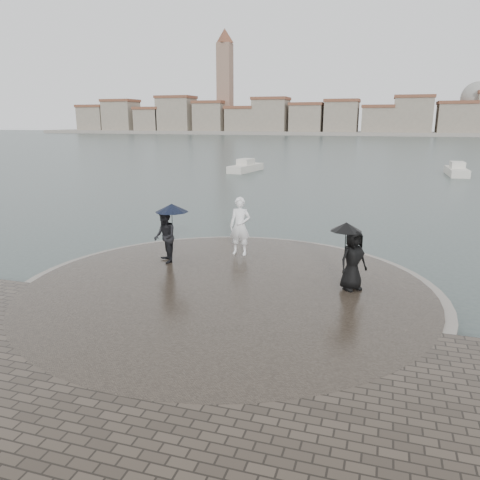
% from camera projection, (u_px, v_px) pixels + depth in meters
% --- Properties ---
extents(ground, '(400.00, 400.00, 0.00)m').
position_uv_depth(ground, '(177.00, 351.00, 10.67)').
color(ground, '#2B3835').
rests_on(ground, ground).
extents(kerb_ring, '(12.50, 12.50, 0.32)m').
position_uv_depth(kerb_ring, '(227.00, 292.00, 13.87)').
color(kerb_ring, gray).
rests_on(kerb_ring, ground).
extents(quay_tip, '(11.90, 11.90, 0.36)m').
position_uv_depth(quay_tip, '(227.00, 292.00, 13.86)').
color(quay_tip, '#2D261E').
rests_on(quay_tip, ground).
extents(statue, '(0.77, 0.51, 2.10)m').
position_uv_depth(statue, '(240.00, 226.00, 16.84)').
color(statue, white).
rests_on(statue, quay_tip).
extents(visitor_left, '(1.36, 1.23, 2.04)m').
position_uv_depth(visitor_left, '(167.00, 230.00, 15.87)').
color(visitor_left, black).
rests_on(visitor_left, quay_tip).
extents(visitor_right, '(1.21, 1.05, 1.95)m').
position_uv_depth(visitor_right, '(352.00, 253.00, 13.34)').
color(visitor_right, black).
rests_on(visitor_right, quay_tip).
extents(far_skyline, '(260.00, 20.00, 37.00)m').
position_uv_depth(far_skyline, '(359.00, 119.00, 159.63)').
color(far_skyline, gray).
rests_on(far_skyline, ground).
extents(boats, '(39.34, 10.52, 1.50)m').
position_uv_depth(boats, '(444.00, 171.00, 44.67)').
color(boats, beige).
rests_on(boats, ground).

